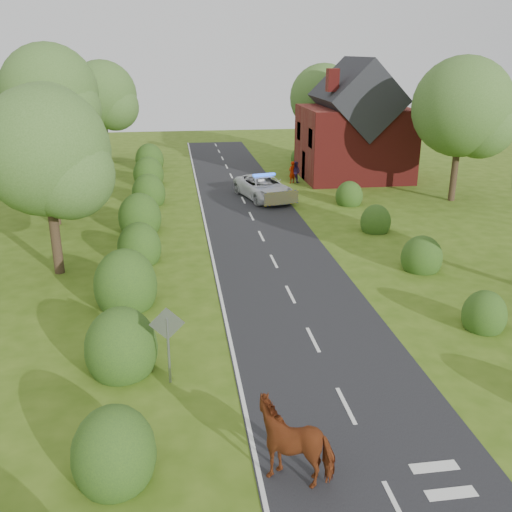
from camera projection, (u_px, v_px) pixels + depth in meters
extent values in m
plane|color=#3E5C13|center=(346.00, 406.00, 16.40)|extent=(120.00, 120.00, 0.00)
cube|color=black|center=(264.00, 242.00, 30.35)|extent=(6.00, 70.00, 0.02)
cube|color=white|center=(398.00, 510.00, 12.67)|extent=(0.12, 1.80, 0.01)
cube|color=white|center=(346.00, 405.00, 16.40)|extent=(0.12, 1.80, 0.01)
cube|color=white|center=(313.00, 339.00, 20.12)|extent=(0.12, 1.80, 0.01)
cube|color=white|center=(290.00, 294.00, 23.84)|extent=(0.12, 1.80, 0.01)
cube|color=white|center=(274.00, 261.00, 27.56)|extent=(0.12, 1.80, 0.01)
cube|color=white|center=(261.00, 236.00, 31.28)|extent=(0.12, 1.80, 0.01)
cube|color=white|center=(251.00, 216.00, 35.00)|extent=(0.12, 1.80, 0.01)
cube|color=white|center=(243.00, 200.00, 38.72)|extent=(0.12, 1.80, 0.01)
cube|color=white|center=(237.00, 187.00, 42.44)|extent=(0.12, 1.80, 0.01)
cube|color=white|center=(231.00, 176.00, 46.16)|extent=(0.12, 1.80, 0.01)
cube|color=white|center=(226.00, 166.00, 49.88)|extent=(0.12, 1.80, 0.01)
cube|color=white|center=(222.00, 158.00, 53.60)|extent=(0.12, 1.80, 0.01)
cube|color=white|center=(219.00, 151.00, 57.32)|extent=(0.12, 1.80, 0.01)
cube|color=white|center=(216.00, 145.00, 61.04)|extent=(0.12, 1.80, 0.01)
cube|color=white|center=(210.00, 244.00, 29.96)|extent=(0.12, 70.00, 0.01)
cube|color=white|center=(451.00, 493.00, 13.14)|extent=(1.20, 0.35, 0.01)
cube|color=white|center=(434.00, 467.00, 13.98)|extent=(1.20, 0.35, 0.01)
ellipsoid|color=#26441B|center=(114.00, 454.00, 13.47)|extent=(2.00, 2.10, 2.40)
ellipsoid|color=#26441B|center=(121.00, 348.00, 18.06)|extent=(2.30, 2.41, 2.70)
ellipsoid|color=#26441B|center=(126.00, 286.00, 22.66)|extent=(2.50, 2.62, 3.00)
ellipsoid|color=#26441B|center=(139.00, 248.00, 27.40)|extent=(2.10, 2.20, 2.50)
ellipsoid|color=#26441B|center=(140.00, 218.00, 31.99)|extent=(2.40, 2.52, 2.80)
ellipsoid|color=#26441B|center=(149.00, 193.00, 37.63)|extent=(2.20, 2.31, 2.60)
ellipsoid|color=#26441B|center=(149.00, 174.00, 43.18)|extent=(2.30, 2.41, 2.70)
ellipsoid|color=#26441B|center=(150.00, 160.00, 48.74)|extent=(2.40, 2.52, 2.80)
ellipsoid|color=#26441B|center=(484.00, 315.00, 20.81)|extent=(1.60, 1.68, 1.90)
ellipsoid|color=#26441B|center=(422.00, 258.00, 26.40)|extent=(1.90, 2.00, 2.10)
ellipsoid|color=#26441B|center=(376.00, 222.00, 31.98)|extent=(1.70, 1.78, 2.00)
ellipsoid|color=#26441B|center=(349.00, 196.00, 37.60)|extent=(1.80, 1.89, 2.00)
ellipsoid|color=#26441B|center=(300.00, 158.00, 50.59)|extent=(1.70, 1.78, 2.00)
cylinder|color=#332316|center=(55.00, 232.00, 25.54)|extent=(0.44, 0.44, 3.96)
sphere|color=#3D5E24|center=(45.00, 151.00, 24.31)|extent=(5.60, 5.60, 5.60)
sphere|color=#588239|center=(69.00, 174.00, 24.23)|extent=(3.92, 3.92, 3.92)
cylinder|color=#332316|center=(54.00, 193.00, 32.81)|extent=(0.44, 0.44, 3.74)
sphere|color=#3D5E24|center=(46.00, 133.00, 31.65)|extent=(5.60, 5.60, 5.60)
sphere|color=#588239|center=(65.00, 150.00, 31.56)|extent=(3.92, 3.92, 3.92)
cylinder|color=#332316|center=(57.00, 154.00, 41.73)|extent=(0.44, 0.44, 4.84)
sphere|color=#3D5E24|center=(50.00, 92.00, 40.22)|extent=(6.80, 6.80, 6.80)
sphere|color=#588239|center=(67.00, 109.00, 40.13)|extent=(4.76, 4.76, 4.76)
cylinder|color=#332316|center=(106.00, 138.00, 51.48)|extent=(0.44, 0.44, 4.18)
sphere|color=#3D5E24|center=(102.00, 95.00, 50.18)|extent=(6.00, 6.00, 6.00)
sphere|color=#588239|center=(115.00, 107.00, 50.09)|extent=(4.20, 4.20, 4.20)
cylinder|color=#332316|center=(455.00, 168.00, 38.01)|extent=(0.44, 0.44, 4.40)
sphere|color=#3D5E24|center=(462.00, 107.00, 36.64)|extent=(6.40, 6.40, 6.40)
sphere|color=#588239|center=(481.00, 123.00, 36.54)|extent=(4.48, 4.48, 4.48)
cylinder|color=#332316|center=(322.00, 138.00, 52.29)|extent=(0.44, 0.44, 3.96)
sphere|color=#3D5E24|center=(323.00, 98.00, 51.06)|extent=(6.00, 6.00, 6.00)
sphere|color=#588239|center=(336.00, 109.00, 50.95)|extent=(4.20, 4.20, 4.20)
cylinder|color=gray|center=(169.00, 351.00, 17.21)|extent=(0.08, 0.08, 2.20)
cube|color=gray|center=(167.00, 324.00, 16.91)|extent=(1.06, 0.04, 1.06)
cube|color=maroon|center=(354.00, 143.00, 44.65)|extent=(8.00, 7.00, 5.50)
cube|color=black|center=(356.00, 98.00, 43.48)|extent=(5.94, 7.40, 5.94)
cube|color=maroon|center=(333.00, 80.00, 40.80)|extent=(0.80, 0.80, 1.60)
imported|color=#65310D|center=(296.00, 444.00, 13.58)|extent=(2.59, 1.98, 1.64)
imported|color=silver|center=(264.00, 187.00, 38.94)|extent=(3.93, 6.16, 1.58)
cube|color=yellow|center=(281.00, 198.00, 36.47)|extent=(2.31, 0.63, 0.87)
cube|color=blue|center=(264.00, 175.00, 38.64)|extent=(1.60, 0.65, 0.14)
imported|color=#A01D04|center=(292.00, 172.00, 43.49)|extent=(0.73, 0.67, 1.67)
imported|color=#36235B|center=(295.00, 172.00, 43.71)|extent=(1.00, 0.99, 1.63)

